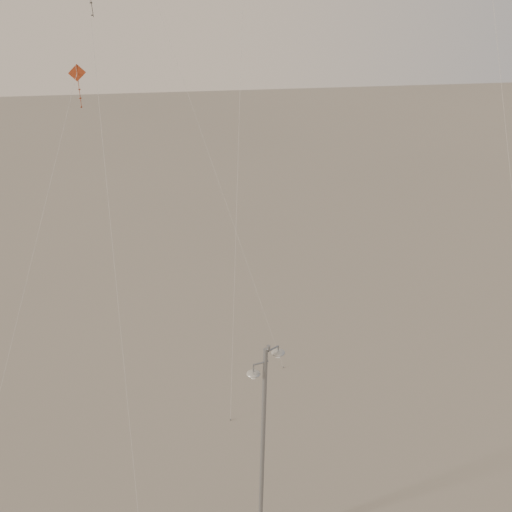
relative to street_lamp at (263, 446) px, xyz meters
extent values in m
cylinder|color=gray|center=(-0.03, -0.01, -0.40)|extent=(0.38, 0.18, 10.05)
cylinder|color=gray|center=(0.17, -0.01, 4.67)|extent=(0.14, 0.14, 0.18)
cylinder|color=gray|center=(0.38, 0.13, 4.52)|extent=(0.45, 0.35, 0.07)
cylinder|color=gray|center=(0.58, 0.28, 4.37)|extent=(0.06, 0.06, 0.30)
ellipsoid|color=#B5B5B0|center=(0.58, 0.28, 4.22)|extent=(0.52, 0.52, 0.18)
cylinder|color=gray|center=(-0.11, -0.10, 4.07)|extent=(0.60, 0.24, 0.07)
cylinder|color=gray|center=(-0.40, -0.18, 3.87)|extent=(0.06, 0.06, 0.40)
ellipsoid|color=#B5B5B0|center=(-0.40, -0.18, 3.67)|extent=(0.52, 0.52, 0.18)
cylinder|color=beige|center=(-5.44, 3.43, 5.85)|extent=(0.82, 8.87, 22.47)
cylinder|color=gray|center=(-0.69, 8.23, -5.38)|extent=(0.06, 0.06, 0.10)
cube|color=maroon|center=(-6.67, 8.34, 13.04)|extent=(0.77, 0.27, 0.77)
cylinder|color=maroon|center=(-6.67, 8.49, 12.11)|extent=(0.03, 0.19, 1.18)
cylinder|color=beige|center=(-9.64, 3.08, 3.83)|extent=(5.95, 10.53, 18.43)
cylinder|color=beige|center=(-1.35, 16.64, 7.76)|extent=(8.34, 8.11, 26.28)
cylinder|color=gray|center=(2.82, 12.60, -5.38)|extent=(0.06, 0.06, 0.10)
camera|label=1|loc=(-2.81, -21.64, 19.41)|focal=50.00mm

